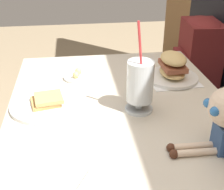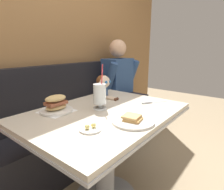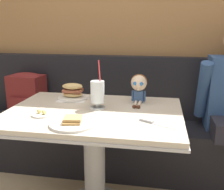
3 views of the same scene
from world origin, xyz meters
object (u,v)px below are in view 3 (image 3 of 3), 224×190
(milkshake_glass, at_px, (98,93))
(butter_saucer, at_px, (42,114))
(toast_plate, at_px, (73,123))
(sandwich_plate, at_px, (73,93))
(seated_doll, at_px, (139,84))
(backpack, at_px, (27,94))
(butter_knife, at_px, (152,122))

(milkshake_glass, height_order, butter_saucer, milkshake_glass)
(toast_plate, height_order, milkshake_glass, milkshake_glass)
(sandwich_plate, xyz_separation_m, seated_doll, (0.48, -0.01, 0.08))
(toast_plate, distance_m, butter_saucer, 0.26)
(milkshake_glass, xyz_separation_m, seated_doll, (0.25, 0.18, 0.03))
(sandwich_plate, bearing_deg, seated_doll, -1.14)
(butter_saucer, distance_m, backpack, 0.90)
(butter_knife, height_order, seated_doll, seated_doll)
(milkshake_glass, relative_size, backpack, 0.78)
(seated_doll, relative_size, backpack, 0.54)
(butter_knife, distance_m, backpack, 1.38)
(butter_saucer, relative_size, butter_knife, 0.56)
(toast_plate, bearing_deg, backpack, 129.72)
(milkshake_glass, bearing_deg, backpack, 145.13)
(toast_plate, relative_size, sandwich_plate, 1.14)
(sandwich_plate, relative_size, seated_doll, 1.01)
(butter_saucer, bearing_deg, seated_doll, 34.99)
(butter_saucer, bearing_deg, milkshake_glass, 34.13)
(toast_plate, xyz_separation_m, milkshake_glass, (0.07, 0.32, 0.09))
(toast_plate, xyz_separation_m, butter_saucer, (-0.23, 0.12, -0.00))
(milkshake_glass, bearing_deg, butter_knife, -31.16)
(butter_saucer, height_order, backpack, backpack)
(toast_plate, relative_size, butter_saucer, 2.08)
(milkshake_glass, distance_m, butter_saucer, 0.37)
(backpack, bearing_deg, sandwich_plate, -32.73)
(sandwich_plate, height_order, butter_knife, sandwich_plate)
(toast_plate, xyz_separation_m, seated_doll, (0.31, 0.50, 0.12))
(toast_plate, relative_size, milkshake_glass, 0.79)
(toast_plate, distance_m, seated_doll, 0.60)
(butter_knife, bearing_deg, toast_plate, -166.19)
(toast_plate, height_order, butter_saucer, toast_plate)
(toast_plate, relative_size, butter_knife, 1.16)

